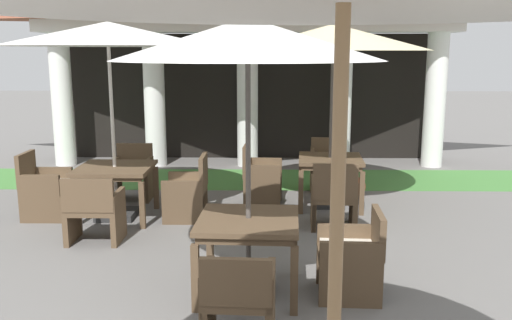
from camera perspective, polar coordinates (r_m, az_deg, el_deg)
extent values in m
cylinder|color=white|center=(11.82, -19.49, 5.89)|extent=(0.42, 0.42, 2.67)
cylinder|color=white|center=(11.31, -10.49, 6.12)|extent=(0.42, 0.42, 2.67)
cylinder|color=white|center=(11.09, -0.89, 6.21)|extent=(0.42, 0.42, 2.67)
cylinder|color=white|center=(11.18, 8.81, 6.12)|extent=(0.42, 0.42, 2.67)
cylinder|color=white|center=(11.59, 18.09, 5.88)|extent=(0.42, 0.42, 2.67)
cube|color=white|center=(11.06, -0.92, 13.74)|extent=(8.30, 0.70, 0.24)
cube|color=black|center=(11.98, -0.75, 6.59)|extent=(8.10, 0.16, 2.67)
cube|color=#47843D|center=(10.06, -1.10, -1.98)|extent=(10.50, 1.66, 0.01)
cube|color=brown|center=(5.24, -0.80, -6.28)|extent=(0.99, 0.99, 0.05)
cube|color=brown|center=(5.26, -0.80, -6.89)|extent=(0.91, 0.91, 0.07)
cube|color=brown|center=(5.03, -6.31, -12.11)|extent=(0.07, 0.07, 0.63)
cube|color=brown|center=(4.96, 3.98, -12.42)|extent=(0.07, 0.07, 0.63)
cube|color=brown|center=(5.84, -4.80, -8.72)|extent=(0.07, 0.07, 0.63)
cube|color=brown|center=(5.78, 3.96, -8.92)|extent=(0.07, 0.07, 0.63)
cube|color=#2D2D2D|center=(5.49, -0.78, -13.10)|extent=(0.48, 0.48, 0.09)
cylinder|color=#4C4742|center=(5.12, -0.82, -1.37)|extent=(0.05, 0.05, 2.37)
cone|color=white|center=(5.00, -0.86, 12.44)|extent=(2.46, 2.46, 0.38)
sphere|color=#4C4742|center=(5.01, -0.87, 14.95)|extent=(0.06, 0.06, 0.06)
cube|color=brown|center=(4.48, -1.79, -14.01)|extent=(0.57, 0.51, 0.07)
cube|color=silver|center=(4.45, -1.80, -13.31)|extent=(0.52, 0.47, 0.05)
cube|color=brown|center=(4.18, -2.11, -12.56)|extent=(0.55, 0.09, 0.37)
cube|color=brown|center=(4.54, -5.08, -14.72)|extent=(0.08, 0.48, 0.64)
cube|color=brown|center=(4.49, 1.54, -14.96)|extent=(0.08, 0.48, 0.64)
cube|color=brown|center=(4.79, -4.55, -15.14)|extent=(0.06, 0.06, 0.36)
cube|color=brown|center=(4.75, 1.53, -15.35)|extent=(0.06, 0.06, 0.36)
cube|color=brown|center=(5.36, 9.59, -9.70)|extent=(0.60, 0.59, 0.07)
cube|color=silver|center=(5.34, 9.61, -9.10)|extent=(0.55, 0.54, 0.05)
cube|color=brown|center=(5.32, 12.57, -7.32)|extent=(0.09, 0.56, 0.40)
cube|color=brown|center=(5.16, 9.84, -11.68)|extent=(0.58, 0.09, 0.62)
cube|color=brown|center=(5.64, 9.29, -9.62)|extent=(0.58, 0.09, 0.62)
cube|color=brown|center=(5.19, 6.85, -12.95)|extent=(0.06, 0.06, 0.37)
cube|color=brown|center=(5.66, 6.59, -10.86)|extent=(0.06, 0.06, 0.37)
cube|color=brown|center=(5.25, 12.69, -12.88)|extent=(0.06, 0.06, 0.37)
cube|color=brown|center=(5.71, 11.91, -10.83)|extent=(0.06, 0.06, 0.37)
cube|color=brown|center=(7.84, -14.46, -0.83)|extent=(1.01, 1.01, 0.05)
cube|color=brown|center=(7.86, -14.44, -1.21)|extent=(0.93, 0.93, 0.06)
cube|color=brown|center=(7.64, -18.64, -4.45)|extent=(0.07, 0.07, 0.63)
cube|color=brown|center=(7.38, -11.73, -4.63)|extent=(0.07, 0.07, 0.63)
cube|color=brown|center=(8.50, -16.57, -2.77)|extent=(0.07, 0.07, 0.63)
cube|color=brown|center=(8.27, -10.33, -2.86)|extent=(0.07, 0.07, 0.63)
cube|color=#2D2D2D|center=(8.01, -14.23, -5.49)|extent=(0.52, 0.52, 0.10)
cylinder|color=beige|center=(7.75, -14.65, 3.04)|extent=(0.05, 0.05, 2.50)
cone|color=white|center=(7.69, -15.13, 12.53)|extent=(2.86, 2.86, 0.32)
sphere|color=beige|center=(7.69, -15.21, 13.93)|extent=(0.06, 0.06, 0.06)
cube|color=brown|center=(8.21, -20.92, -2.70)|extent=(0.57, 0.55, 0.07)
cube|color=silver|center=(8.20, -20.95, -2.29)|extent=(0.53, 0.50, 0.05)
cube|color=brown|center=(8.26, -22.77, -0.86)|extent=(0.06, 0.54, 0.46)
cube|color=brown|center=(8.46, -20.26, -2.92)|extent=(0.57, 0.06, 0.67)
cube|color=brown|center=(8.01, -21.53, -3.79)|extent=(0.57, 0.06, 0.67)
cube|color=brown|center=(8.40, -18.57, -3.88)|extent=(0.06, 0.06, 0.40)
cube|color=brown|center=(7.96, -19.72, -4.78)|extent=(0.06, 0.06, 0.40)
cube|color=brown|center=(8.59, -21.82, -3.79)|extent=(0.06, 0.06, 0.40)
cube|color=brown|center=(8.15, -23.13, -4.66)|extent=(0.06, 0.06, 0.40)
cube|color=brown|center=(7.72, -7.36, -3.21)|extent=(0.56, 0.62, 0.07)
cube|color=silver|center=(7.70, -7.37, -2.77)|extent=(0.51, 0.57, 0.05)
cube|color=brown|center=(7.62, -5.49, -1.25)|extent=(0.06, 0.62, 0.47)
cube|color=brown|center=(7.47, -7.65, -4.43)|extent=(0.56, 0.06, 0.60)
cube|color=brown|center=(8.02, -7.05, -3.32)|extent=(0.56, 0.06, 0.60)
cube|color=brown|center=(7.55, -9.50, -5.28)|extent=(0.06, 0.06, 0.36)
cube|color=brown|center=(8.08, -8.80, -4.16)|extent=(0.06, 0.06, 0.36)
cube|color=brown|center=(7.48, -5.71, -5.34)|extent=(0.06, 0.06, 0.36)
cube|color=brown|center=(8.01, -5.26, -4.20)|extent=(0.06, 0.06, 0.36)
cube|color=brown|center=(7.01, -16.40, -4.92)|extent=(0.62, 0.52, 0.07)
cube|color=silver|center=(7.00, -16.43, -4.45)|extent=(0.57, 0.48, 0.05)
cube|color=brown|center=(6.73, -17.11, -3.55)|extent=(0.62, 0.06, 0.40)
cube|color=brown|center=(7.13, -18.59, -5.56)|extent=(0.06, 0.52, 0.63)
cube|color=brown|center=(6.96, -14.09, -5.71)|extent=(0.06, 0.52, 0.63)
cube|color=brown|center=(7.37, -17.88, -6.02)|extent=(0.06, 0.06, 0.37)
cube|color=brown|center=(7.21, -13.63, -6.17)|extent=(0.06, 0.06, 0.37)
cube|color=brown|center=(6.96, -19.08, -7.12)|extent=(0.06, 0.06, 0.37)
cube|color=brown|center=(6.79, -14.59, -7.32)|extent=(0.06, 0.06, 0.37)
cube|color=brown|center=(8.82, -12.73, -1.29)|extent=(0.57, 0.50, 0.07)
cube|color=silver|center=(8.81, -12.75, -0.91)|extent=(0.52, 0.46, 0.05)
cube|color=brown|center=(8.99, -12.46, 0.46)|extent=(0.57, 0.06, 0.39)
cube|color=brown|center=(8.79, -11.03, -1.97)|extent=(0.06, 0.49, 0.66)
cube|color=brown|center=(8.91, -14.36, -1.94)|extent=(0.06, 0.49, 0.66)
cube|color=brown|center=(8.61, -11.35, -3.14)|extent=(0.06, 0.06, 0.40)
cube|color=brown|center=(8.73, -14.64, -3.09)|extent=(0.06, 0.06, 0.40)
cube|color=brown|center=(9.03, -10.77, -2.45)|extent=(0.06, 0.06, 0.40)
cube|color=brown|center=(9.14, -13.91, -2.41)|extent=(0.06, 0.06, 0.40)
cube|color=brown|center=(8.25, 7.73, 0.10)|extent=(0.99, 0.99, 0.05)
cube|color=brown|center=(8.26, 7.72, -0.29)|extent=(0.91, 0.91, 0.07)
cube|color=brown|center=(7.91, 4.68, -3.36)|extent=(0.07, 0.07, 0.64)
cube|color=brown|center=(7.96, 10.93, -3.43)|extent=(0.07, 0.07, 0.64)
cube|color=brown|center=(8.75, 4.68, -1.93)|extent=(0.07, 0.07, 0.64)
cube|color=brown|center=(8.79, 10.33, -2.01)|extent=(0.07, 0.07, 0.64)
cube|color=#2D2D2D|center=(8.41, 7.61, -4.47)|extent=(0.42, 0.42, 0.09)
cylinder|color=#4C4742|center=(8.17, 7.82, 3.59)|extent=(0.05, 0.05, 2.46)
cone|color=beige|center=(8.10, 8.06, 12.52)|extent=(2.78, 2.78, 0.37)
sphere|color=#4C4742|center=(8.11, 8.11, 14.05)|extent=(0.06, 0.06, 0.06)
cube|color=brown|center=(8.32, 0.74, -1.84)|extent=(0.58, 0.63, 0.07)
cube|color=silver|center=(8.31, 0.74, -1.43)|extent=(0.54, 0.58, 0.05)
cube|color=brown|center=(8.28, -1.00, 0.01)|extent=(0.10, 0.60, 0.47)
cube|color=brown|center=(8.61, 0.87, -1.98)|extent=(0.55, 0.09, 0.67)
cube|color=brown|center=(8.07, 0.61, -2.88)|extent=(0.55, 0.09, 0.67)
cube|color=brown|center=(8.62, 2.49, -2.94)|extent=(0.06, 0.06, 0.39)
cube|color=brown|center=(8.10, 2.35, -3.88)|extent=(0.06, 0.06, 0.39)
cube|color=brown|center=(8.66, -0.76, -2.88)|extent=(0.06, 0.06, 0.39)
cube|color=brown|center=(8.13, -1.12, -3.81)|extent=(0.06, 0.06, 0.39)
cube|color=brown|center=(9.29, 7.36, -0.47)|extent=(0.56, 0.53, 0.07)
cube|color=silver|center=(9.28, 7.37, -0.10)|extent=(0.51, 0.49, 0.05)
cube|color=brown|center=(9.47, 7.34, 1.16)|extent=(0.53, 0.09, 0.39)
cube|color=brown|center=(9.33, 8.84, -1.03)|extent=(0.09, 0.50, 0.69)
cube|color=brown|center=(9.30, 5.85, -0.99)|extent=(0.09, 0.50, 0.69)
cube|color=brown|center=(9.14, 8.86, -2.21)|extent=(0.06, 0.06, 0.40)
cube|color=brown|center=(9.12, 5.91, -2.17)|extent=(0.06, 0.06, 0.40)
cube|color=brown|center=(9.57, 8.68, -1.60)|extent=(0.06, 0.06, 0.40)
cube|color=brown|center=(9.55, 5.86, -1.56)|extent=(0.06, 0.06, 0.40)
cube|color=brown|center=(7.34, 8.06, -3.85)|extent=(0.61, 0.58, 0.07)
cube|color=silver|center=(7.33, 8.08, -3.39)|extent=(0.56, 0.54, 0.05)
cube|color=brown|center=(7.03, 8.24, -2.27)|extent=(0.57, 0.10, 0.47)
cube|color=brown|center=(7.35, 5.97, -4.39)|extent=(0.09, 0.55, 0.66)
cube|color=brown|center=(7.39, 10.11, -4.44)|extent=(0.09, 0.55, 0.66)
cube|color=brown|center=(7.63, 5.97, -4.95)|extent=(0.06, 0.06, 0.37)
cube|color=brown|center=(7.66, 9.85, -4.99)|extent=(0.06, 0.06, 0.37)
cube|color=brown|center=(7.16, 6.05, -6.04)|extent=(0.06, 0.06, 0.37)
cube|color=brown|center=(7.19, 10.19, -6.08)|extent=(0.06, 0.06, 0.37)
ellipsoid|color=brown|center=(9.05, 10.27, -2.70)|extent=(0.34, 0.34, 0.31)
sphere|color=brown|center=(9.00, 10.31, -1.51)|extent=(0.08, 0.08, 0.08)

